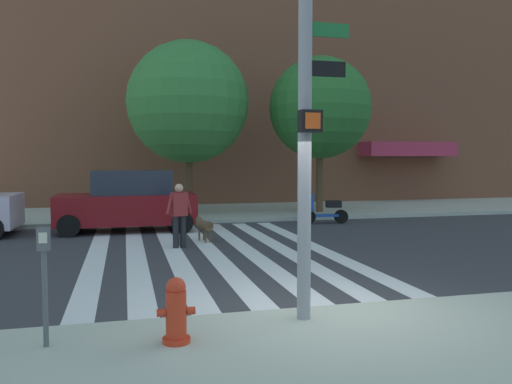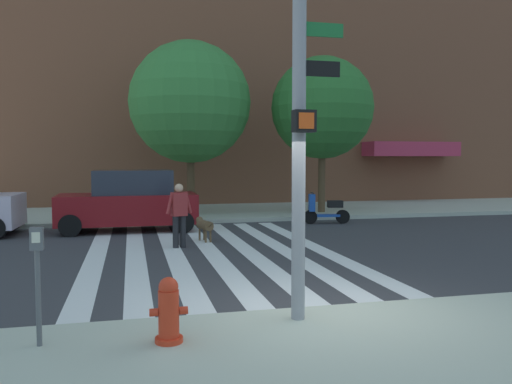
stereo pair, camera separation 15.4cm
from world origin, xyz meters
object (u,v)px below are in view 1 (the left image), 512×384
Objects in this scene: parked_car_behind_first at (128,202)px; street_tree_middle at (320,108)px; street_tree_nearest at (188,102)px; pedestrian_dog_walker at (179,212)px; traffic_light_pole at (307,62)px; fire_hydrant at (176,311)px; dog_on_leash at (204,225)px; parking_meter_second_along at (44,270)px; parked_scooter at (325,210)px.

parked_car_behind_first is 8.59m from street_tree_middle.
pedestrian_dog_walker is at bearing -98.91° from street_tree_nearest.
fire_hydrant is at bearing -165.86° from traffic_light_pole.
street_tree_middle is 6.15× the size of dog_on_leash.
pedestrian_dog_walker is (2.23, 7.03, -0.10)m from parking_meter_second_along.
street_tree_middle is 9.36m from pedestrian_dog_walker.
pedestrian_dog_walker is at bearing -135.26° from street_tree_middle.
street_tree_middle is (5.25, 12.98, 0.75)m from traffic_light_pole.
street_tree_middle is at bearing 57.39° from parking_meter_second_along.
traffic_light_pole reaches higher than fire_hydrant.
parked_car_behind_first is 2.59× the size of pedestrian_dog_walker.
parked_car_behind_first is at bearing -160.22° from street_tree_middle.
dog_on_leash is (-0.19, 7.71, -3.08)m from traffic_light_pole.
dog_on_leash is (-4.70, -2.81, -0.04)m from parked_scooter.
dog_on_leash is (1.55, 8.15, -0.08)m from fire_hydrant.
street_tree_nearest reaches higher than pedestrian_dog_walker.
pedestrian_dog_walker reaches higher than dog_on_leash.
street_tree_middle reaches higher than traffic_light_pole.
fire_hydrant is 0.12× the size of street_tree_nearest.
street_tree_middle is (7.45, 2.68, 3.34)m from parked_car_behind_first.
street_tree_nearest is (0.13, 13.74, 0.92)m from traffic_light_pole.
parked_scooter is 6.72m from street_tree_nearest.
parking_meter_second_along is 13.21m from parked_scooter.
street_tree_middle reaches higher than fire_hydrant.
parked_car_behind_first is (-0.45, 10.74, 0.41)m from fire_hydrant.
traffic_light_pole is at bearing -112.03° from street_tree_middle.
dog_on_leash is at bearing -52.25° from parked_car_behind_first.
parked_car_behind_first is at bearing -124.02° from street_tree_nearest.
pedestrian_dog_walker is (-6.21, -6.15, -3.34)m from street_tree_middle.
parked_car_behind_first is at bearing 84.63° from parking_meter_second_along.
parked_car_behind_first reaches higher than pedestrian_dog_walker.
parking_meter_second_along reaches higher than dog_on_leash.
parked_scooter reaches higher than dog_on_leash.
parked_car_behind_first reaches higher than dog_on_leash.
parked_scooter is at bearing 54.37° from parking_meter_second_along.
parked_car_behind_first is at bearing 127.75° from dog_on_leash.
street_tree_nearest is at bearing 55.98° from parked_car_behind_first.
street_tree_nearest is 7.83m from pedestrian_dog_walker.
parking_meter_second_along is 15.99m from street_tree_middle.
parked_car_behind_first is 6.72m from parked_scooter.
parked_car_behind_first is (0.99, 10.51, -0.10)m from parking_meter_second_along.
traffic_light_pole is 10.84m from parked_car_behind_first.
parking_meter_second_along is at bearing -176.26° from traffic_light_pole.
street_tree_middle is at bearing 44.74° from pedestrian_dog_walker.
street_tree_nearest reaches higher than parked_car_behind_first.
street_tree_nearest is at bearing 143.66° from parked_scooter.
parked_car_behind_first is at bearing 109.66° from pedestrian_dog_walker.
parked_scooter is (7.69, 10.73, -0.55)m from parking_meter_second_along.
street_tree_nearest is (2.32, 3.44, 3.51)m from parked_car_behind_first.
pedestrian_dog_walker reaches higher than fire_hydrant.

